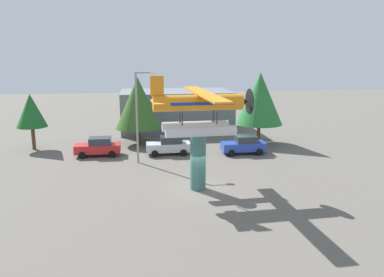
{
  "coord_description": "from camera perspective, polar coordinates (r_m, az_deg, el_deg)",
  "views": [
    {
      "loc": [
        -4.16,
        -25.88,
        9.52
      ],
      "look_at": [
        0.0,
        3.0,
        3.04
      ],
      "focal_mm": 36.11,
      "sensor_mm": 36.0,
      "label": 1
    }
  ],
  "objects": [
    {
      "name": "car_near_red",
      "position": [
        37.43,
        -13.67,
        -1.18
      ],
      "size": [
        4.2,
        2.02,
        1.76
      ],
      "rotation": [
        0.0,
        0.0,
        3.14
      ],
      "color": "red",
      "rests_on": "ground"
    },
    {
      "name": "display_pedestal",
      "position": [
        27.26,
        0.9,
        -3.43
      ],
      "size": [
        1.1,
        1.1,
        4.05
      ],
      "primitive_type": "cylinder",
      "color": "#386B66",
      "rests_on": "ground"
    },
    {
      "name": "floatplane_monument",
      "position": [
        26.51,
        1.2,
        4.29
      ],
      "size": [
        6.95,
        10.44,
        4.0
      ],
      "rotation": [
        0.0,
        0.0,
        0.04
      ],
      "color": "silver",
      "rests_on": "display_pedestal"
    },
    {
      "name": "car_far_blue",
      "position": [
        37.49,
        7.69,
        -0.91
      ],
      "size": [
        4.2,
        2.02,
        1.76
      ],
      "rotation": [
        0.0,
        0.0,
        3.14
      ],
      "color": "#2847B7",
      "rests_on": "ground"
    },
    {
      "name": "storefront_building",
      "position": [
        48.64,
        -2.42,
        4.17
      ],
      "size": [
        13.48,
        7.87,
        4.92
      ],
      "primitive_type": "cube",
      "color": "slate",
      "rests_on": "ground"
    },
    {
      "name": "ground_plane",
      "position": [
        27.89,
        0.89,
        -7.44
      ],
      "size": [
        140.0,
        140.0,
        0.0
      ],
      "primitive_type": "plane",
      "color": "#605B54"
    },
    {
      "name": "tree_center_back",
      "position": [
        41.23,
        9.99,
        5.83
      ],
      "size": [
        4.87,
        4.87,
        7.56
      ],
      "color": "brown",
      "rests_on": "ground"
    },
    {
      "name": "tree_west",
      "position": [
        41.45,
        -22.69,
        3.8
      ],
      "size": [
        2.97,
        2.97,
        5.61
      ],
      "color": "brown",
      "rests_on": "ground"
    },
    {
      "name": "tree_east",
      "position": [
        40.79,
        -7.97,
        5.23
      ],
      "size": [
        4.81,
        4.81,
        7.11
      ],
      "color": "brown",
      "rests_on": "ground"
    },
    {
      "name": "car_mid_silver",
      "position": [
        36.98,
        -3.41,
        -1.01
      ],
      "size": [
        4.2,
        2.02,
        1.76
      ],
      "rotation": [
        0.0,
        0.0,
        3.14
      ],
      "color": "silver",
      "rests_on": "ground"
    },
    {
      "name": "streetlight_primary",
      "position": [
        33.67,
        -7.84,
        4.06
      ],
      "size": [
        1.84,
        0.28,
        7.99
      ],
      "color": "gray",
      "rests_on": "ground"
    }
  ]
}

